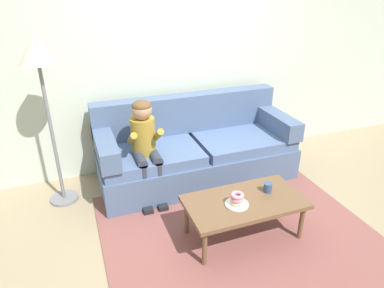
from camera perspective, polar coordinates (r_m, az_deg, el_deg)
The scene contains 13 objects.
ground at distance 3.63m, azimuth 5.52°, elevation -11.73°, with size 10.00×10.00×0.00m, color #9E896B.
wall_back at distance 4.27m, azimuth -2.02°, elevation 14.81°, with size 8.00×0.10×2.80m, color beige.
area_rug at distance 3.46m, azimuth 7.35°, elevation -13.97°, with size 2.51×2.06×0.01m, color brown.
couch at distance 4.11m, azimuth 0.58°, elevation -1.19°, with size 2.29×0.90×0.96m.
coffee_table at distance 3.20m, azimuth 8.70°, elevation -9.79°, with size 1.08×0.57×0.40m.
person_child at distance 3.62m, azimuth -7.82°, elevation 0.44°, with size 0.34×0.58×1.10m.
plate at distance 3.10m, azimuth 7.44°, elevation -9.90°, with size 0.21×0.21×0.01m, color white.
donut at distance 3.08m, azimuth 7.46°, elevation -9.53°, with size 0.12×0.12×0.04m, color beige.
donut_second at distance 3.06m, azimuth 7.50°, elevation -8.97°, with size 0.12×0.12×0.04m, color pink.
donut_third at distance 3.04m, azimuth 7.54°, elevation -8.42°, with size 0.12×0.12×0.04m, color pink.
mug at distance 3.31m, azimuth 12.47°, elevation -7.06°, with size 0.08×0.08×0.09m, color #334C72.
toy_controller at distance 3.75m, azimuth 11.03°, elevation -10.29°, with size 0.23×0.09×0.05m.
floor_lamp at distance 3.55m, azimuth -23.97°, elevation 11.31°, with size 0.34×0.34×1.76m.
Camera 1 is at (-1.32, -2.58, 2.19)m, focal length 32.13 mm.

